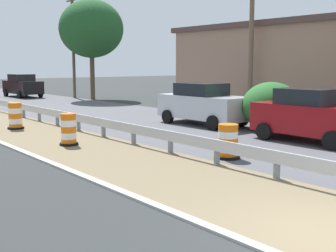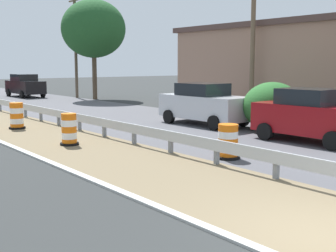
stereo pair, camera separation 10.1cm
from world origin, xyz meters
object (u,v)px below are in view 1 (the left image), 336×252
object	(u,v)px
car_distant_a	(310,115)
utility_pole_near	(252,24)
traffic_barrel_mid	(15,117)
car_mid_far_lane	(203,104)
car_trailing_near_lane	(22,86)
traffic_barrel_close	(69,131)
utility_pole_mid	(73,45)
traffic_barrel_nearest	(228,143)

from	to	relation	value
car_distant_a	utility_pole_near	bearing A→B (deg)	146.20
traffic_barrel_mid	car_mid_far_lane	bearing A→B (deg)	-29.90
car_trailing_near_lane	car_distant_a	distance (m)	28.04
car_trailing_near_lane	traffic_barrel_mid	bearing A→B (deg)	-22.60
traffic_barrel_close	utility_pole_mid	distance (m)	22.27
traffic_barrel_nearest	car_trailing_near_lane	world-z (taller)	car_trailing_near_lane
traffic_barrel_nearest	car_trailing_near_lane	bearing A→B (deg)	80.71
traffic_barrel_nearest	car_distant_a	size ratio (longest dim) A/B	0.25
traffic_barrel_close	traffic_barrel_mid	distance (m)	4.97
traffic_barrel_nearest	utility_pole_mid	xyz separation A→B (m)	(7.56, 24.37, 3.89)
traffic_barrel_nearest	traffic_barrel_close	bearing A→B (deg)	118.37
traffic_barrel_mid	utility_pole_mid	bearing A→B (deg)	54.56
traffic_barrel_mid	car_trailing_near_lane	world-z (taller)	car_trailing_near_lane
traffic_barrel_close	traffic_barrel_nearest	bearing A→B (deg)	-61.63
car_mid_far_lane	utility_pole_near	bearing A→B (deg)	92.31
utility_pole_mid	traffic_barrel_nearest	bearing A→B (deg)	-107.23
traffic_barrel_mid	car_distant_a	world-z (taller)	car_distant_a
car_mid_far_lane	utility_pole_near	distance (m)	5.20
traffic_barrel_nearest	car_distant_a	bearing A→B (deg)	1.19
traffic_barrel_nearest	traffic_barrel_mid	bearing A→B (deg)	105.25
car_distant_a	utility_pole_near	distance (m)	7.95
car_mid_far_lane	utility_pole_mid	world-z (taller)	utility_pole_mid
car_mid_far_lane	utility_pole_mid	distance (m)	19.14
traffic_barrel_close	car_trailing_near_lane	distance (m)	24.28
traffic_barrel_mid	car_mid_far_lane	world-z (taller)	car_mid_far_lane
car_mid_far_lane	car_distant_a	distance (m)	5.69
traffic_barrel_nearest	car_mid_far_lane	world-z (taller)	car_mid_far_lane
traffic_barrel_nearest	utility_pole_near	world-z (taller)	utility_pole_near
utility_pole_mid	car_trailing_near_lane	bearing A→B (deg)	128.21
traffic_barrel_mid	utility_pole_mid	xyz separation A→B (m)	(10.27, 14.43, 3.84)
traffic_barrel_close	traffic_barrel_mid	size ratio (longest dim) A/B	0.97
car_distant_a	utility_pole_mid	world-z (taller)	utility_pole_mid
traffic_barrel_mid	car_mid_far_lane	size ratio (longest dim) A/B	0.25
car_trailing_near_lane	utility_pole_mid	xyz separation A→B (m)	(2.96, -3.76, 3.38)
traffic_barrel_close	utility_pole_near	xyz separation A→B (m)	(10.74, 1.06, 4.27)
traffic_barrel_mid	car_distant_a	bearing A→B (deg)	-54.25
utility_pole_near	utility_pole_mid	xyz separation A→B (m)	(-0.50, 18.34, -0.42)
traffic_barrel_close	car_mid_far_lane	size ratio (longest dim) A/B	0.24
traffic_barrel_nearest	utility_pole_near	distance (m)	10.94
traffic_barrel_nearest	utility_pole_near	bearing A→B (deg)	36.84
traffic_barrel_close	utility_pole_near	size ratio (longest dim) A/B	0.12
traffic_barrel_close	car_trailing_near_lane	size ratio (longest dim) A/B	0.23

